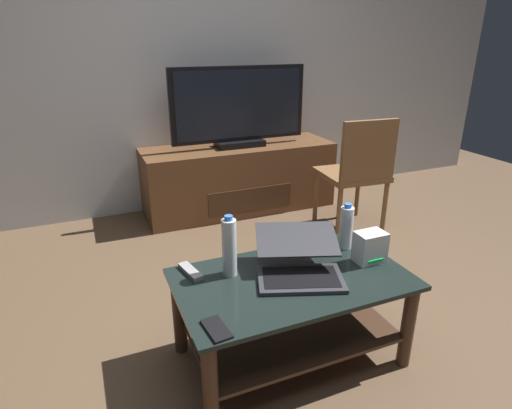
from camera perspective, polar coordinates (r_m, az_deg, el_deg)
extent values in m
plane|color=brown|center=(2.13, 6.47, -19.34)|extent=(7.68, 7.68, 0.00)
cube|color=silver|center=(3.65, -10.46, 21.34)|extent=(6.40, 0.12, 2.80)
cube|color=black|center=(1.87, 4.89, -9.95)|extent=(1.00, 0.58, 0.02)
cube|color=#472D1E|center=(2.03, 4.64, -16.40)|extent=(0.88, 0.51, 0.02)
cylinder|color=#472D1E|center=(1.69, -6.14, -23.30)|extent=(0.06, 0.06, 0.41)
cylinder|color=#472D1E|center=(2.06, 19.69, -15.16)|extent=(0.06, 0.06, 0.41)
cylinder|color=#472D1E|center=(2.06, -10.28, -14.21)|extent=(0.06, 0.06, 0.41)
cylinder|color=#472D1E|center=(2.37, 11.86, -9.10)|extent=(0.06, 0.06, 0.41)
cube|color=brown|center=(3.63, -2.26, 3.63)|extent=(1.59, 0.51, 0.56)
cube|color=#432A18|center=(3.44, -0.69, 0.64)|extent=(0.72, 0.01, 0.19)
cube|color=black|center=(3.53, -2.22, 8.22)|extent=(0.39, 0.20, 0.05)
cube|color=black|center=(3.47, -2.29, 13.32)|extent=(1.12, 0.04, 0.58)
cube|color=black|center=(3.45, -2.16, 13.27)|extent=(1.04, 0.01, 0.53)
cube|color=brown|center=(3.28, 12.67, 3.96)|extent=(0.47, 0.47, 0.04)
cube|color=brown|center=(3.05, 14.89, 6.81)|extent=(0.42, 0.07, 0.44)
cylinder|color=brown|center=(3.60, 13.47, 1.66)|extent=(0.04, 0.04, 0.41)
cylinder|color=brown|center=(3.42, 8.02, 1.02)|extent=(0.04, 0.04, 0.41)
cylinder|color=brown|center=(3.30, 16.85, -0.49)|extent=(0.04, 0.04, 0.41)
cylinder|color=brown|center=(3.11, 11.06, -1.32)|extent=(0.04, 0.04, 0.41)
cube|color=#333338|center=(1.84, 5.99, -9.90)|extent=(0.42, 0.34, 0.02)
cube|color=black|center=(1.84, 6.01, -9.64)|extent=(0.36, 0.27, 0.00)
cube|color=#333338|center=(1.91, 5.49, -4.64)|extent=(0.41, 0.33, 0.07)
cube|color=teal|center=(1.91, 5.51, -4.72)|extent=(0.37, 0.29, 0.06)
cube|color=silver|center=(2.02, 15.04, -5.53)|extent=(0.13, 0.10, 0.14)
cube|color=#19D84C|center=(2.01, 15.78, -7.31)|extent=(0.08, 0.00, 0.01)
cylinder|color=silver|center=(2.10, 12.00, -3.10)|extent=(0.06, 0.06, 0.21)
cylinder|color=blue|center=(2.06, 12.24, -0.16)|extent=(0.04, 0.04, 0.02)
cylinder|color=silver|center=(1.82, -3.60, -5.82)|extent=(0.06, 0.06, 0.26)
cylinder|color=blue|center=(1.76, -3.70, -1.81)|extent=(0.03, 0.03, 0.02)
cube|color=black|center=(1.57, -5.32, -16.28)|extent=(0.08, 0.15, 0.01)
cube|color=#99999E|center=(1.91, -8.79, -8.85)|extent=(0.08, 0.17, 0.02)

